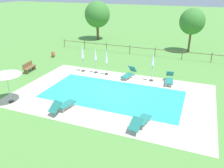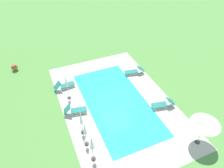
{
  "view_description": "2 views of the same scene",
  "coord_description": "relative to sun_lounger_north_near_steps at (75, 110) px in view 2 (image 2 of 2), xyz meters",
  "views": [
    {
      "loc": [
        5.6,
        -14.32,
        7.5
      ],
      "look_at": [
        -0.23,
        0.5,
        0.6
      ],
      "focal_mm": 36.98,
      "sensor_mm": 36.0,
      "label": 1
    },
    {
      "loc": [
        -11.82,
        5.45,
        12.82
      ],
      "look_at": [
        1.27,
        -0.16,
        1.04
      ],
      "focal_mm": 33.38,
      "sensor_mm": 36.0,
      "label": 2
    }
  ],
  "objects": [
    {
      "name": "patio_umbrella_open_foreground",
      "position": [
        -6.2,
        -7.28,
        1.77
      ],
      "size": [
        2.0,
        2.0,
        2.38
      ],
      "color": "#383838",
      "rests_on": "ground"
    },
    {
      "name": "pool_coping_rim",
      "position": [
        -0.12,
        -3.58,
        -0.38
      ],
      "size": [
        10.62,
        5.46,
        0.01
      ],
      "color": "beige",
      "rests_on": "ground"
    },
    {
      "name": "sun_lounger_north_far",
      "position": [
        3.46,
        0.08,
        -0.01
      ],
      "size": [
        0.82,
        1.99,
        0.91
      ],
      "color": "#237A70",
      "rests_on": "ground"
    },
    {
      "name": "sun_lounger_north_near_steps",
      "position": [
        0.0,
        0.0,
        0.0
      ],
      "size": [
        0.97,
        1.96,
        0.97
      ],
      "color": "#237A70",
      "rests_on": "ground"
    },
    {
      "name": "patio_umbrella_closed_row_west",
      "position": [
        -2.12,
        0.05,
        1.16
      ],
      "size": [
        0.32,
        0.32,
        2.41
      ],
      "color": "#383838",
      "rests_on": "ground"
    },
    {
      "name": "patio_umbrella_closed_row_centre",
      "position": [
        1.99,
        0.07,
        1.35
      ],
      "size": [
        0.32,
        0.32,
        2.53
      ],
      "color": "#383838",
      "rests_on": "ground"
    },
    {
      "name": "patio_umbrella_closed_row_mid_east",
      "position": [
        -3.21,
        0.11,
        1.18
      ],
      "size": [
        0.32,
        0.32,
        2.33
      ],
      "color": "#383838",
      "rests_on": "ground"
    },
    {
      "name": "patio_umbrella_closed_row_mid_west",
      "position": [
        -4.5,
        0.04,
        1.34
      ],
      "size": [
        0.32,
        0.32,
        2.54
      ],
      "color": "#383838",
      "rests_on": "ground"
    },
    {
      "name": "sun_lounger_north_mid",
      "position": [
        2.92,
        -6.92,
        -0.02
      ],
      "size": [
        0.95,
        2.07,
        0.85
      ],
      "color": "#237A70",
      "rests_on": "ground"
    },
    {
      "name": "terracotta_urn_by_tree",
      "position": [
        8.35,
        4.21,
        -0.01
      ],
      "size": [
        0.63,
        0.63,
        0.71
      ],
      "color": "#A85B38",
      "rests_on": "ground"
    },
    {
      "name": "pool_deck_paving",
      "position": [
        -0.12,
        -3.58,
        -0.39
      ],
      "size": [
        14.3,
        9.14,
        0.01
      ],
      "primitive_type": "cube",
      "color": "beige",
      "rests_on": "ground"
    },
    {
      "name": "swimming_pool_water",
      "position": [
        -0.12,
        -3.58,
        -0.39
      ],
      "size": [
        10.14,
        4.98,
        0.01
      ],
      "primitive_type": "cube",
      "color": "#2DB7C6",
      "rests_on": "ground"
    },
    {
      "name": "ground_plane",
      "position": [
        -0.12,
        -3.58,
        -0.39
      ],
      "size": [
        160.0,
        160.0,
        0.0
      ],
      "primitive_type": "plane",
      "color": "#599342"
    },
    {
      "name": "sun_lounger_north_end",
      "position": [
        -2.21,
        -6.93,
        -0.02
      ],
      "size": [
        0.97,
        2.06,
        0.87
      ],
      "color": "#237A70",
      "rests_on": "ground"
    }
  ]
}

